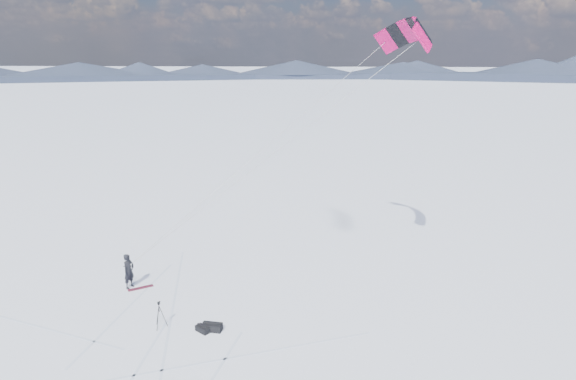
% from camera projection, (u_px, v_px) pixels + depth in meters
% --- Properties ---
extents(ground, '(1800.00, 1800.00, 0.00)m').
position_uv_depth(ground, '(151.00, 323.00, 22.45)').
color(ground, white).
extents(horizon_hills, '(704.84, 706.81, 8.00)m').
position_uv_depth(horizon_hills, '(146.00, 268.00, 21.73)').
color(horizon_hills, black).
rests_on(horizon_hills, ground).
extents(snow_tracks, '(14.76, 10.25, 0.01)m').
position_uv_depth(snow_tracks, '(134.00, 326.00, 22.23)').
color(snow_tracks, silver).
rests_on(snow_tracks, ground).
extents(snowkiter, '(0.61, 0.78, 1.92)m').
position_uv_depth(snowkiter, '(130.00, 287.00, 25.99)').
color(snowkiter, black).
rests_on(snowkiter, ground).
extents(snowboard, '(1.19, 1.04, 0.04)m').
position_uv_depth(snowboard, '(141.00, 288.00, 25.89)').
color(snowboard, maroon).
rests_on(snowboard, ground).
extents(tripod, '(0.60, 0.54, 1.29)m').
position_uv_depth(tripod, '(159.00, 311.00, 21.90)').
color(tripod, black).
rests_on(tripod, ground).
extents(gear_bag_a, '(0.91, 0.43, 0.41)m').
position_uv_depth(gear_bag_a, '(212.00, 327.00, 21.80)').
color(gear_bag_a, black).
rests_on(gear_bag_a, ground).
extents(gear_bag_b, '(0.77, 0.64, 0.32)m').
position_uv_depth(gear_bag_b, '(203.00, 329.00, 21.71)').
color(gear_bag_b, black).
rests_on(gear_bag_b, ground).
extents(power_kite, '(15.43, 7.53, 12.77)m').
position_uv_depth(power_kite, '(407.00, 36.00, 24.69)').
color(power_kite, '#CA0854').
rests_on(power_kite, ground).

